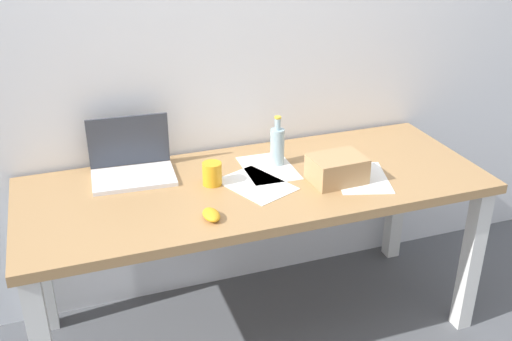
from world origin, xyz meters
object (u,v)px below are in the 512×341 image
at_px(laptop_left, 132,164).
at_px(coffee_mug, 212,174).
at_px(cardboard_box, 337,169).
at_px(desk, 256,201).
at_px(beer_bottle, 277,146).
at_px(computer_mouse, 211,215).

height_order(laptop_left, coffee_mug, laptop_left).
xyz_separation_m(cardboard_box, coffee_mug, (-0.49, 0.14, -0.01)).
bearing_deg(desk, cardboard_box, -18.69).
height_order(beer_bottle, computer_mouse, beer_bottle).
bearing_deg(cardboard_box, beer_bottle, 126.18).
height_order(computer_mouse, cardboard_box, cardboard_box).
height_order(beer_bottle, coffee_mug, beer_bottle).
bearing_deg(beer_bottle, laptop_left, 171.12).
height_order(desk, cardboard_box, cardboard_box).
bearing_deg(desk, coffee_mug, 168.26).
height_order(desk, coffee_mug, coffee_mug).
distance_m(desk, laptop_left, 0.54).
xyz_separation_m(desk, cardboard_box, (0.31, -0.11, 0.15)).
bearing_deg(computer_mouse, desk, 38.57).
bearing_deg(laptop_left, computer_mouse, -64.76).
height_order(desk, beer_bottle, beer_bottle).
bearing_deg(desk, beer_bottle, 41.85).
bearing_deg(coffee_mug, computer_mouse, -106.47).
height_order(laptop_left, computer_mouse, laptop_left).
relative_size(desk, computer_mouse, 19.28).
xyz_separation_m(computer_mouse, cardboard_box, (0.57, 0.13, 0.04)).
bearing_deg(cardboard_box, coffee_mug, 163.75).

